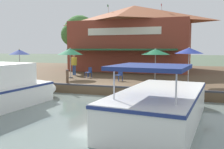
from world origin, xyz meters
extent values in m
plane|color=#4C5B47|center=(0.00, 0.00, 0.00)|extent=(220.00, 220.00, 0.00)
cube|color=brown|center=(-11.00, 0.00, 0.30)|extent=(22.00, 56.00, 0.60)
cube|color=#2D2D33|center=(-0.10, 0.00, 0.65)|extent=(0.20, 50.40, 0.10)
cube|color=brown|center=(-13.59, -0.76, 3.22)|extent=(8.80, 12.27, 5.24)
pyramid|color=#9E5638|center=(-13.59, -0.76, 6.82)|extent=(9.24, 12.88, 1.96)
cube|color=#235633|center=(-8.29, -0.76, 2.90)|extent=(1.80, 10.43, 0.16)
cube|color=silver|center=(-9.15, -0.76, 4.66)|extent=(0.08, 7.36, 0.70)
cylinder|color=silver|center=(-13.59, 2.31, 6.83)|extent=(0.06, 0.06, 1.98)
cube|color=#B23338|center=(-13.41, 2.31, 7.67)|extent=(0.36, 0.03, 0.24)
cylinder|color=silver|center=(-13.59, -3.82, 6.95)|extent=(0.06, 0.06, 2.22)
cube|color=#337547|center=(-13.41, -3.82, 7.91)|extent=(0.36, 0.03, 0.24)
cylinder|color=#B7B7B7|center=(-2.98, -7.97, 1.68)|extent=(0.06, 0.06, 2.16)
cylinder|color=#2D2D33|center=(-2.98, -7.97, 0.63)|extent=(0.36, 0.36, 0.06)
cone|color=navy|center=(-2.98, -7.97, 2.70)|extent=(1.71, 1.71, 0.42)
cone|color=yellow|center=(-2.98, -7.97, 2.72)|extent=(1.06, 1.06, 0.34)
sphere|color=yellow|center=(-2.98, -7.97, 2.91)|extent=(0.08, 0.08, 0.08)
cylinder|color=#B7B7B7|center=(-4.58, 3.13, 1.70)|extent=(0.06, 0.06, 2.21)
cylinder|color=#2D2D33|center=(-4.58, 3.13, 0.63)|extent=(0.36, 0.36, 0.06)
cone|color=#19663D|center=(-4.58, 3.13, 2.74)|extent=(2.16, 2.16, 0.41)
cone|color=silver|center=(-4.58, 3.13, 2.76)|extent=(1.34, 1.34, 0.33)
sphere|color=silver|center=(-4.58, 3.13, 2.95)|extent=(0.08, 0.08, 0.08)
cylinder|color=#B7B7B7|center=(-3.77, -3.63, 1.71)|extent=(0.06, 0.06, 2.23)
cylinder|color=#2D2D33|center=(-3.77, -3.63, 0.63)|extent=(0.36, 0.36, 0.06)
cone|color=#19663D|center=(-3.77, -3.63, 2.75)|extent=(2.04, 2.04, 0.51)
cone|color=silver|center=(-3.77, -3.63, 2.77)|extent=(1.27, 1.27, 0.41)
sphere|color=silver|center=(-3.77, -3.63, 3.00)|extent=(0.08, 0.08, 0.08)
cylinder|color=#B7B7B7|center=(-3.01, 5.59, 1.76)|extent=(0.06, 0.06, 2.31)
cylinder|color=#2D2D33|center=(-3.01, 5.59, 0.63)|extent=(0.36, 0.36, 0.06)
cone|color=navy|center=(-3.01, 5.59, 2.85)|extent=(1.85, 1.85, 0.39)
cone|color=white|center=(-3.01, 5.59, 2.87)|extent=(1.14, 1.14, 0.31)
sphere|color=white|center=(-3.01, 5.59, 3.05)|extent=(0.08, 0.08, 0.08)
cube|color=navy|center=(-4.13, -2.26, 0.81)|extent=(0.05, 0.05, 0.42)
cube|color=navy|center=(-4.32, -2.61, 0.81)|extent=(0.05, 0.05, 0.42)
cube|color=navy|center=(-4.48, -2.07, 0.81)|extent=(0.05, 0.05, 0.42)
cube|color=navy|center=(-4.67, -2.42, 0.81)|extent=(0.05, 0.05, 0.42)
cube|color=navy|center=(-4.40, -2.34, 1.03)|extent=(0.60, 0.60, 0.05)
cube|color=navy|center=(-4.58, -2.25, 1.25)|extent=(0.25, 0.41, 0.40)
cube|color=navy|center=(-3.58, -9.19, 0.81)|extent=(0.05, 0.05, 0.42)
cube|color=navy|center=(-3.77, -9.55, 0.81)|extent=(0.05, 0.05, 0.42)
cube|color=navy|center=(-3.94, -9.01, 0.81)|extent=(0.05, 0.05, 0.42)
cube|color=navy|center=(-4.12, -9.36, 0.81)|extent=(0.05, 0.05, 0.42)
cube|color=navy|center=(-3.85, -9.28, 1.03)|extent=(0.59, 0.59, 0.05)
cube|color=navy|center=(-4.03, -9.18, 1.25)|extent=(0.24, 0.41, 0.40)
cube|color=navy|center=(-2.90, 0.74, 0.81)|extent=(0.05, 0.05, 0.42)
cube|color=navy|center=(-3.08, 0.39, 0.81)|extent=(0.05, 0.05, 0.42)
cube|color=navy|center=(-3.26, 0.92, 0.81)|extent=(0.05, 0.05, 0.42)
cube|color=navy|center=(-3.44, 0.57, 0.81)|extent=(0.05, 0.05, 0.42)
cube|color=navy|center=(-3.17, 0.66, 1.03)|extent=(0.59, 0.59, 0.05)
cube|color=navy|center=(-3.35, 0.75, 1.25)|extent=(0.23, 0.41, 0.40)
cylinder|color=#2D5193|center=(-5.93, -4.49, 1.04)|extent=(0.13, 0.13, 0.89)
cylinder|color=#2D5193|center=(-5.90, -4.32, 1.04)|extent=(0.13, 0.13, 0.89)
cylinder|color=gold|center=(-5.91, -4.40, 1.84)|extent=(0.52, 0.52, 0.70)
sphere|color=#9E7051|center=(-5.91, -4.40, 2.31)|extent=(0.24, 0.24, 0.24)
cube|color=white|center=(4.76, 4.80, 0.72)|extent=(6.67, 3.38, 1.29)
ellipsoid|color=white|center=(1.56, 5.11, 0.72)|extent=(2.52, 2.84, 1.29)
cube|color=navy|center=(4.76, 4.80, 1.29)|extent=(6.75, 3.43, 0.10)
cube|color=navy|center=(6.27, 4.65, 2.38)|extent=(2.61, 2.58, 0.13)
cylinder|color=silver|center=(7.08, 5.54, 1.87)|extent=(0.05, 0.05, 1.01)
cylinder|color=silver|center=(6.89, 3.61, 1.87)|extent=(0.05, 0.05, 1.01)
ellipsoid|color=white|center=(1.97, -3.20, 0.61)|extent=(2.91, 3.19, 1.05)
cylinder|color=#473323|center=(-0.35, -2.04, 1.07)|extent=(0.18, 0.18, 0.95)
cylinder|color=#2D2D33|center=(-0.35, -2.04, 1.57)|extent=(0.22, 0.22, 0.04)
cylinder|color=brown|center=(-16.09, -8.75, 2.11)|extent=(0.45, 0.45, 3.02)
sphere|color=#427A38|center=(-16.09, -8.75, 5.23)|extent=(4.29, 4.29, 4.29)
sphere|color=#427A38|center=(-15.23, -9.39, 4.80)|extent=(3.00, 3.00, 3.00)
camera|label=1|loc=(14.32, 6.06, 2.98)|focal=40.00mm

